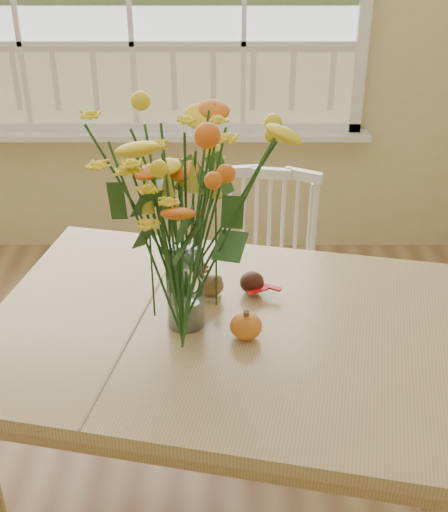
{
  "coord_description": "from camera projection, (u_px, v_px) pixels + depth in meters",
  "views": [
    {
      "loc": [
        0.45,
        -1.21,
        1.91
      ],
      "look_at": [
        0.45,
        0.44,
        0.96
      ],
      "focal_mm": 48.0,
      "sensor_mm": 36.0,
      "label": 1
    }
  ],
  "objects": [
    {
      "name": "dining_table",
      "position": [
        224.0,
        350.0,
        2.05
      ],
      "size": [
        1.56,
        1.25,
        0.74
      ],
      "rotation": [
        0.0,
        0.0,
        -0.2
      ],
      "color": "tan",
      "rests_on": "floor"
    },
    {
      "name": "windsor_chair",
      "position": [
        266.0,
        266.0,
        2.79
      ],
      "size": [
        0.45,
        0.44,
        0.86
      ],
      "rotation": [
        0.0,
        0.0,
        -0.16
      ],
      "color": "white",
      "rests_on": "floor"
    },
    {
      "name": "flower_vase",
      "position": [
        183.0,
        211.0,
        1.82
      ],
      "size": [
        0.51,
        0.51,
        0.61
      ],
      "color": "white",
      "rests_on": "dining_table"
    },
    {
      "name": "pumpkin",
      "position": [
        246.0,
        327.0,
        1.93
      ],
      "size": [
        0.09,
        0.09,
        0.07
      ],
      "primitive_type": "ellipsoid",
      "color": "#C44C17",
      "rests_on": "dining_table"
    },
    {
      "name": "turkey_figurine",
      "position": [
        210.0,
        285.0,
        2.1
      ],
      "size": [
        0.1,
        0.08,
        0.11
      ],
      "rotation": [
        0.0,
        0.0,
        -0.19
      ],
      "color": "#CCB78C",
      "rests_on": "dining_table"
    },
    {
      "name": "dark_gourd",
      "position": [
        252.0,
        283.0,
        2.13
      ],
      "size": [
        0.13,
        0.08,
        0.07
      ],
      "color": "#38160F",
      "rests_on": "dining_table"
    }
  ]
}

